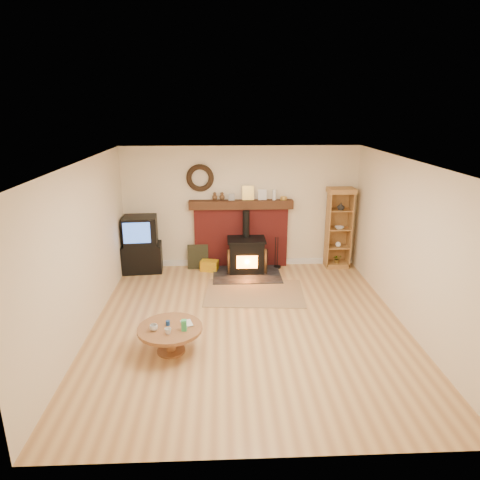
{
  "coord_description": "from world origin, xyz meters",
  "views": [
    {
      "loc": [
        -0.41,
        -6.17,
        3.39
      ],
      "look_at": [
        -0.09,
        1.0,
        1.12
      ],
      "focal_mm": 32.0,
      "sensor_mm": 36.0,
      "label": 1
    }
  ],
  "objects_px": {
    "tv_unit": "(142,245)",
    "coffee_table": "(170,332)",
    "curio_cabinet": "(338,228)",
    "wood_stove": "(246,256)"
  },
  "relations": [
    {
      "from": "curio_cabinet",
      "to": "coffee_table",
      "type": "relative_size",
      "value": 1.89
    },
    {
      "from": "wood_stove",
      "to": "curio_cabinet",
      "type": "relative_size",
      "value": 0.8
    },
    {
      "from": "wood_stove",
      "to": "tv_unit",
      "type": "distance_m",
      "value": 2.23
    },
    {
      "from": "coffee_table",
      "to": "curio_cabinet",
      "type": "bearing_deg",
      "value": 45.38
    },
    {
      "from": "tv_unit",
      "to": "curio_cabinet",
      "type": "distance_m",
      "value": 4.21
    },
    {
      "from": "tv_unit",
      "to": "wood_stove",
      "type": "bearing_deg",
      "value": -5.03
    },
    {
      "from": "coffee_table",
      "to": "wood_stove",
      "type": "bearing_deg",
      "value": 67.34
    },
    {
      "from": "tv_unit",
      "to": "coffee_table",
      "type": "distance_m",
      "value": 3.36
    },
    {
      "from": "wood_stove",
      "to": "curio_cabinet",
      "type": "height_order",
      "value": "curio_cabinet"
    },
    {
      "from": "wood_stove",
      "to": "coffee_table",
      "type": "height_order",
      "value": "wood_stove"
    }
  ]
}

